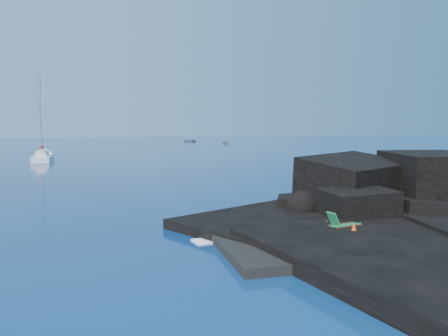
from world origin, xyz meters
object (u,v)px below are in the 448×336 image
Objects in this scene: deck_chair at (345,220)px; sailboat at (43,161)px; marker_cone at (354,230)px; distant_boat_b at (225,143)px; distant_boat_a at (190,142)px; sunbather at (319,225)px.

sailboat is at bearing 97.76° from deck_chair.
sailboat is 52.42m from deck_chair.
marker_cone is at bearing -73.11° from sailboat.
deck_chair reaches higher than distant_boat_b.
distant_boat_a is 20.12m from distant_boat_b.
marker_cone is (-0.17, -0.81, -0.20)m from deck_chair.
sailboat is 2.74× the size of distant_boat_a.
distant_boat_b is at bearing 61.72° from sunbather.
deck_chair is 0.33× the size of distant_boat_b.
deck_chair is 1.20m from sunbather.
deck_chair is 2.41× the size of marker_cone.
sunbather is 127.85m from distant_boat_a.
deck_chair is at bearing -90.05° from distant_boat_b.
deck_chair reaches higher than marker_cone.
sunbather is at bearing -73.16° from sailboat.
marker_cone is at bearing -90.00° from distant_boat_b.
distant_boat_b is at bearing -98.02° from distant_boat_a.
marker_cone is at bearing -109.06° from deck_chair.
marker_cone is 112.18m from distant_boat_b.
sailboat is at bearing 94.74° from sunbather.
distant_boat_a is at bearing 123.45° from distant_boat_b.
marker_cone is 129.44m from distant_boat_a.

